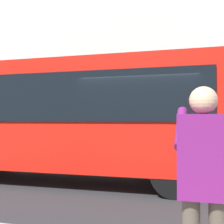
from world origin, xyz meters
TOP-DOWN VIEW (x-y plane):
  - ground_plane at (0.00, 0.00)m, footprint 60.00×60.00m
  - building_facade_far at (-0.02, -6.80)m, footprint 28.00×1.55m
  - red_bus at (2.27, -0.20)m, footprint 9.05×2.54m
  - pedestrian_photographer at (-1.28, 4.68)m, footprint 0.53×0.52m

SIDE VIEW (x-z plane):
  - ground_plane at x=0.00m, z-range 0.00..0.00m
  - pedestrian_photographer at x=-1.28m, z-range 0.29..1.99m
  - red_bus at x=2.27m, z-range 0.14..3.22m
  - building_facade_far at x=-0.02m, z-range -0.01..11.99m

